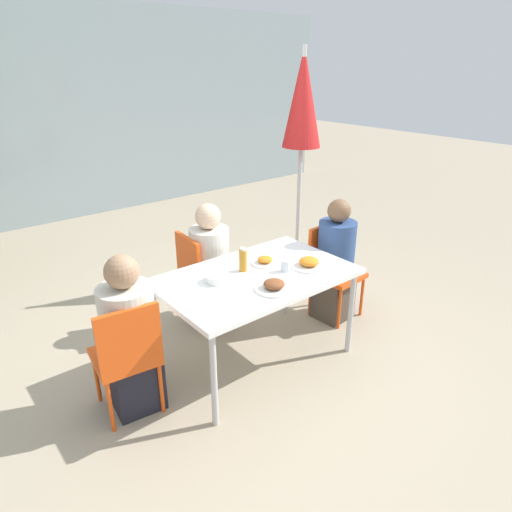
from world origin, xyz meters
The scene contains 16 objects.
ground_plane centered at (0.00, 0.00, 0.00)m, with size 24.00×24.00×0.00m, color tan.
building_facade centered at (0.00, 4.63, 1.50)m, with size 10.00×0.20×3.00m.
dining_table centered at (0.00, 0.00, 0.70)m, with size 1.44×0.90×0.76m.
chair_left centered at (-1.03, 0.05, 0.50)m, with size 0.45×0.45×0.86m.
person_left centered at (-0.97, 0.12, 0.53)m, with size 0.36×0.36×1.13m.
chair_right centered at (1.02, 0.15, 0.50)m, with size 0.43×0.43×0.86m.
person_right centered at (0.97, 0.07, 0.54)m, with size 0.33×0.33×1.14m.
chair_far centered at (-0.03, 0.76, 0.50)m, with size 0.43×0.43×0.86m.
person_far centered at (0.05, 0.70, 0.53)m, with size 0.34×0.34×1.13m.
closed_umbrella centered at (1.36, 0.96, 1.79)m, with size 0.39×0.39×2.36m.
plate_0 centered at (-0.06, -0.27, 0.78)m, with size 0.27×0.27×0.07m.
plate_1 centered at (0.41, -0.15, 0.78)m, with size 0.28×0.28×0.08m.
plate_2 centered at (0.18, 0.11, 0.78)m, with size 0.21×0.21×0.06m.
bottle centered at (-0.03, 0.11, 0.84)m, with size 0.06×0.06×0.19m.
drinking_cup centered at (0.21, -0.09, 0.80)m, with size 0.07×0.07×0.09m.
salad_bowl centered at (-0.29, 0.08, 0.78)m, with size 0.17×0.17×0.06m.
Camera 1 is at (-1.93, -2.38, 2.22)m, focal length 32.00 mm.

